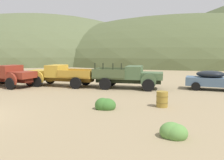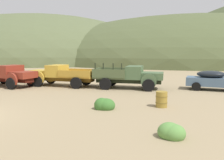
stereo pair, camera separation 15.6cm
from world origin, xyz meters
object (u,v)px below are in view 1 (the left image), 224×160
at_px(truck_weathered_green, 133,77).
at_px(car_chalk_blue, 215,80).
at_px(truck_rust_red, 9,75).
at_px(oil_drum_foreground, 162,99).
at_px(truck_faded_yellow, 58,75).

bearing_deg(truck_weathered_green, car_chalk_blue, 5.93).
relative_size(truck_rust_red, oil_drum_foreground, 6.96).
distance_m(car_chalk_blue, oil_drum_foreground, 7.92).
bearing_deg(truck_rust_red, oil_drum_foreground, -7.39).
relative_size(truck_faded_yellow, oil_drum_foreground, 7.19).
bearing_deg(truck_faded_yellow, truck_rust_red, 23.29).
bearing_deg(truck_rust_red, truck_faded_yellow, 31.97).
bearing_deg(truck_faded_yellow, truck_weathered_green, -176.60).
xyz_separation_m(truck_rust_red, car_chalk_blue, (17.45, -0.19, -0.19)).
height_order(truck_faded_yellow, oil_drum_foreground, truck_faded_yellow).
xyz_separation_m(truck_rust_red, truck_faded_yellow, (4.08, 0.89, -0.01)).
xyz_separation_m(truck_rust_red, oil_drum_foreground, (12.51, -6.38, -0.56)).
xyz_separation_m(truck_weathered_green, oil_drum_foreground, (1.64, -6.37, -0.56)).
height_order(truck_rust_red, truck_weathered_green, same).
xyz_separation_m(truck_faded_yellow, truck_weathered_green, (6.79, -0.90, 0.01)).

